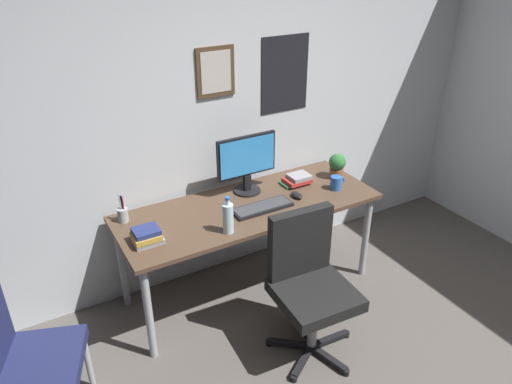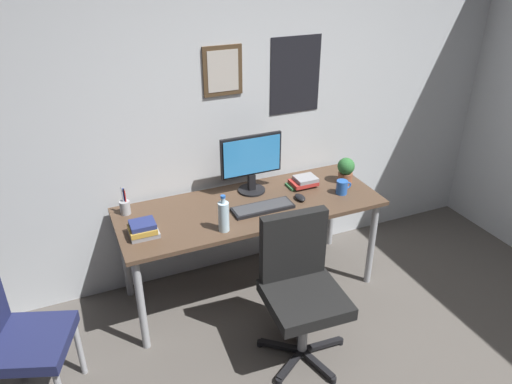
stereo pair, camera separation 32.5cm
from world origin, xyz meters
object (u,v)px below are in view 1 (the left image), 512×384
object	(u,v)px
office_chair	(309,279)
coffee_mug_near	(336,183)
monitor	(247,162)
keyboard	(262,207)
side_chair	(24,355)
book_stack_left	(147,236)
potted_plant	(337,165)
pen_cup	(123,214)
computer_mouse	(297,195)
water_bottle	(228,218)
book_stack_right	(297,180)

from	to	relation	value
office_chair	coffee_mug_near	xyz separation A→B (m)	(0.64, 0.57, 0.25)
monitor	keyboard	distance (m)	0.36
keyboard	coffee_mug_near	distance (m)	0.63
keyboard	side_chair	bearing A→B (deg)	-167.96
coffee_mug_near	book_stack_left	world-z (taller)	coffee_mug_near
side_chair	keyboard	world-z (taller)	side_chair
monitor	potted_plant	world-z (taller)	monitor
potted_plant	pen_cup	distance (m)	1.64
coffee_mug_near	pen_cup	world-z (taller)	pen_cup
monitor	side_chair	bearing A→B (deg)	-159.19
office_chair	computer_mouse	world-z (taller)	office_chair
side_chair	coffee_mug_near	bearing A→B (deg)	8.36
keyboard	water_bottle	bearing A→B (deg)	-156.38
monitor	computer_mouse	xyz separation A→B (m)	(0.27, -0.26, -0.22)
computer_mouse	pen_cup	world-z (taller)	pen_cup
potted_plant	computer_mouse	bearing A→B (deg)	-165.10
computer_mouse	book_stack_right	size ratio (longest dim) A/B	0.51
side_chair	book_stack_right	xyz separation A→B (m)	(2.04, 0.54, 0.26)
water_bottle	side_chair	bearing A→B (deg)	-171.22
keyboard	book_stack_left	world-z (taller)	book_stack_left
side_chair	book_stack_right	size ratio (longest dim) A/B	4.10
book_stack_left	side_chair	bearing A→B (deg)	-156.67
side_chair	computer_mouse	xyz separation A→B (m)	(1.91, 0.36, 0.25)
side_chair	monitor	bearing A→B (deg)	20.81
office_chair	book_stack_left	bearing A→B (deg)	144.29
keyboard	coffee_mug_near	xyz separation A→B (m)	(0.63, -0.02, 0.04)
pen_cup	book_stack_left	world-z (taller)	pen_cup
keyboard	book_stack_left	bearing A→B (deg)	-179.81
pen_cup	monitor	bearing A→B (deg)	-1.96
side_chair	water_bottle	world-z (taller)	water_bottle
keyboard	pen_cup	xyz separation A→B (m)	(-0.88, 0.31, 0.04)
side_chair	pen_cup	size ratio (longest dim) A/B	4.38
pen_cup	office_chair	bearing A→B (deg)	-46.07
monitor	coffee_mug_near	distance (m)	0.69
book_stack_right	office_chair	bearing A→B (deg)	-118.90
computer_mouse	office_chair	bearing A→B (deg)	-117.05
office_chair	pen_cup	size ratio (longest dim) A/B	4.75
office_chair	coffee_mug_near	world-z (taller)	office_chair
water_bottle	pen_cup	distance (m)	0.71
keyboard	computer_mouse	xyz separation A→B (m)	(0.30, 0.02, 0.01)
potted_plant	book_stack_right	distance (m)	0.34
computer_mouse	coffee_mug_near	bearing A→B (deg)	-6.19
side_chair	book_stack_left	size ratio (longest dim) A/B	4.86
side_chair	book_stack_left	world-z (taller)	side_chair
pen_cup	water_bottle	bearing A→B (deg)	-40.41
keyboard	book_stack_left	distance (m)	0.82
computer_mouse	potted_plant	world-z (taller)	potted_plant
side_chair	coffee_mug_near	distance (m)	2.28
monitor	coffee_mug_near	bearing A→B (deg)	-26.72
coffee_mug_near	book_stack_right	distance (m)	0.29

